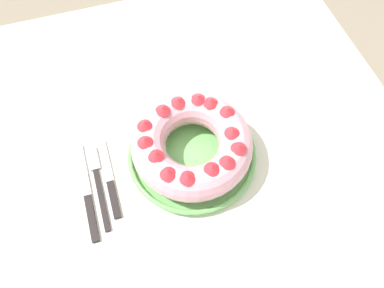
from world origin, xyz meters
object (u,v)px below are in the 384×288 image
at_px(bundt_cake, 192,144).
at_px(cake_knife, 110,183).
at_px(serving_dish, 192,154).
at_px(fork, 98,181).
at_px(serving_knife, 88,198).

relative_size(bundt_cake, cake_knife, 1.36).
bearing_deg(serving_dish, fork, 179.38).
relative_size(serving_dish, bundt_cake, 1.10).
relative_size(fork, serving_knife, 0.88).
height_order(serving_dish, serving_knife, serving_dish).
bearing_deg(serving_dish, serving_knife, -173.08).
bearing_deg(bundt_cake, fork, 179.37).
bearing_deg(serving_knife, bundt_cake, 3.12).
bearing_deg(serving_knife, cake_knife, 15.70).
distance_m(serving_dish, serving_knife, 0.25).
xyz_separation_m(bundt_cake, cake_knife, (-0.20, -0.01, -0.06)).
distance_m(fork, cake_knife, 0.03).
height_order(fork, serving_knife, serving_knife).
distance_m(serving_dish, cake_knife, 0.20).
relative_size(serving_dish, cake_knife, 1.50).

